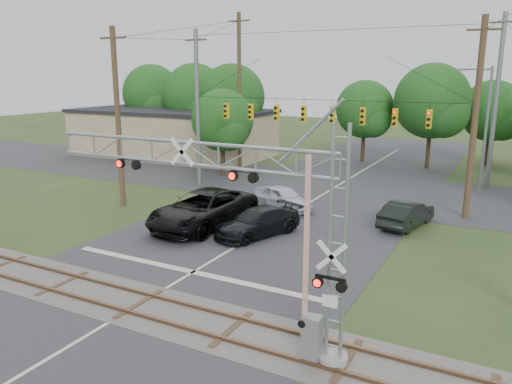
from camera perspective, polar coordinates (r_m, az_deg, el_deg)
The scene contains 14 objects.
ground at distance 18.21m, azimuth -17.47°, elevation -14.70°, with size 160.00×160.00×0.00m, color #2A411E.
road_main at distance 25.53m, azimuth -1.38°, elevation -5.73°, with size 14.00×90.00×0.02m, color #2D2D2F.
road_cross at distance 37.90m, azimuth 9.01°, elevation 0.51°, with size 90.00×12.00×0.02m, color #2D2D2F.
railroad_track at distance 19.47m, azimuth -13.23°, elevation -12.39°, with size 90.00×3.20×0.17m.
crossing_gantry at distance 15.16m, azimuth -2.09°, elevation -1.79°, with size 10.82×0.91×7.13m.
traffic_signal_span at distance 33.00m, azimuth 8.49°, elevation 8.72°, with size 19.34×0.36×11.50m.
pickup_black at distance 27.95m, azimuth -6.06°, elevation -1.96°, with size 3.32×7.20×2.00m, color black.
car_dark at distance 26.35m, azimuth 0.21°, elevation -3.46°, with size 2.04×5.03×1.46m, color black.
sedan_silver at distance 31.43m, azimuth 3.11°, elevation -0.66°, with size 1.75×4.34×1.48m, color silver.
suv_dark at distance 29.16m, azimuth 16.83°, elevation -2.36°, with size 1.57×4.49×1.48m, color black.
commercial_building at distance 52.94m, azimuth -9.54°, elevation 6.76°, with size 20.34×10.50×4.74m.
streetlight at distance 38.28m, azimuth 24.59°, elevation 7.09°, with size 2.36×0.25×8.84m.
utility_poles at distance 34.84m, azimuth 12.94°, elevation 9.42°, with size 25.13×27.23×13.27m.
treeline at distance 46.81m, azimuth 11.76°, elevation 9.87°, with size 57.95×21.03×9.45m.
Camera 1 is at (11.81, -11.02, 8.41)m, focal length 35.00 mm.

